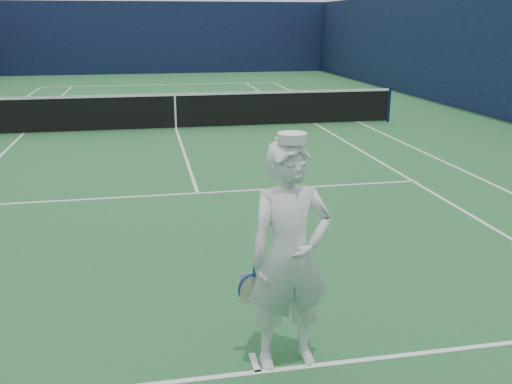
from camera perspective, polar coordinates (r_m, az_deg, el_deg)
ground at (r=16.39m, az=-8.00°, el=6.25°), size 80.00×80.00×0.00m
court_markings at (r=16.39m, az=-8.00°, el=6.27°), size 11.03×23.83×0.01m
windscreen_fence at (r=16.16m, az=-8.29°, el=13.24°), size 20.12×36.12×4.00m
tennis_net at (r=16.30m, az=-8.08°, el=8.17°), size 12.88×0.09×1.07m
tennis_player at (r=4.89m, az=3.39°, el=-6.46°), size 0.84×0.55×2.09m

